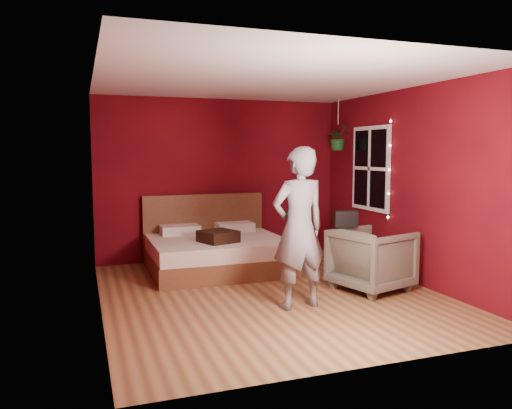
# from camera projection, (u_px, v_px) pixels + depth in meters

# --- Properties ---
(floor) EXTENTS (4.50, 4.50, 0.00)m
(floor) POSITION_uv_depth(u_px,v_px,m) (270.00, 294.00, 6.18)
(floor) COLOR olive
(floor) RESTS_ON ground
(room_walls) EXTENTS (4.04, 4.54, 2.62)m
(room_walls) POSITION_uv_depth(u_px,v_px,m) (270.00, 158.00, 6.00)
(room_walls) COLOR maroon
(room_walls) RESTS_ON ground
(window) EXTENTS (0.05, 0.97, 1.27)m
(window) POSITION_uv_depth(u_px,v_px,m) (370.00, 168.00, 7.51)
(window) COLOR white
(window) RESTS_ON room_walls
(fairy_lights) EXTENTS (0.04, 0.04, 1.45)m
(fairy_lights) POSITION_uv_depth(u_px,v_px,m) (389.00, 170.00, 7.01)
(fairy_lights) COLOR silver
(fairy_lights) RESTS_ON room_walls
(bed) EXTENTS (1.95, 1.66, 1.07)m
(bed) POSITION_uv_depth(u_px,v_px,m) (215.00, 251.00, 7.42)
(bed) COLOR brown
(bed) RESTS_ON ground
(person) EXTENTS (0.70, 0.51, 1.81)m
(person) POSITION_uv_depth(u_px,v_px,m) (299.00, 228.00, 5.54)
(person) COLOR slate
(person) RESTS_ON ground
(armchair) EXTENTS (1.06, 1.04, 0.79)m
(armchair) POSITION_uv_depth(u_px,v_px,m) (371.00, 260.00, 6.30)
(armchair) COLOR #5A5647
(armchair) RESTS_ON ground
(handbag) EXTENTS (0.32, 0.22, 0.21)m
(handbag) POSITION_uv_depth(u_px,v_px,m) (346.00, 219.00, 6.42)
(handbag) COLOR black
(handbag) RESTS_ON armchair
(throw_pillow) EXTENTS (0.58, 0.58, 0.16)m
(throw_pillow) POSITION_uv_depth(u_px,v_px,m) (218.00, 236.00, 7.00)
(throw_pillow) COLOR black
(throw_pillow) RESTS_ON bed
(hanging_plant) EXTENTS (0.46, 0.43, 0.83)m
(hanging_plant) POSITION_uv_depth(u_px,v_px,m) (338.00, 137.00, 7.98)
(hanging_plant) COLOR silver
(hanging_plant) RESTS_ON room_walls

